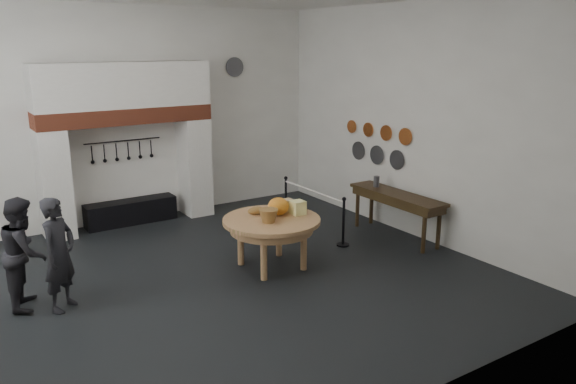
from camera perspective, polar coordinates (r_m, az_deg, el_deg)
floor at (r=9.22m, az=-8.33°, el=-9.14°), size 9.00×8.00×0.02m
wall_back at (r=12.28m, az=-16.72°, el=7.35°), size 9.00×0.02×4.50m
wall_front at (r=5.27m, az=9.49°, el=-1.64°), size 9.00×0.02×4.50m
wall_right at (r=11.16m, az=12.78°, el=6.91°), size 0.02×8.00×4.50m
chimney_pier_left at (r=11.82m, az=-22.64°, el=0.74°), size 0.55×0.70×2.15m
chimney_pier_right at (r=12.65m, az=-9.46°, el=2.57°), size 0.55×0.70×2.15m
hearth_brick_band at (r=11.94m, az=-16.25°, el=7.48°), size 3.50×0.72×0.32m
chimney_hood at (r=11.88m, az=-16.46°, el=10.39°), size 3.50×0.70×0.90m
iron_range at (r=12.42m, az=-15.66°, el=-1.94°), size 1.90×0.45×0.50m
utensil_rail at (r=12.28m, az=-16.44°, el=5.01°), size 1.60×0.02×0.02m
work_table at (r=9.46m, az=-1.68°, el=-2.90°), size 1.95×1.95×0.07m
pumpkin at (r=9.59m, az=-0.98°, el=-1.46°), size 0.36×0.36×0.31m
cheese_block_big at (r=9.63m, az=1.01°, el=-1.60°), size 0.22×0.22×0.24m
cheese_block_small at (r=9.87m, az=-0.07°, el=-1.31°), size 0.18×0.18×0.20m
wicker_basket at (r=9.22m, az=-1.99°, el=-2.43°), size 0.38×0.38×0.22m
bread_loaf at (r=9.67m, az=-3.27°, el=-1.90°), size 0.31×0.18×0.13m
visitor_near at (r=8.63m, az=-22.22°, el=-5.87°), size 0.71×0.71×1.67m
visitor_far at (r=8.96m, az=-25.23°, el=-5.56°), size 0.82×0.94×1.64m
side_table at (r=11.14m, az=11.00°, el=-0.26°), size 0.55×2.20×0.06m
pewter_jug at (r=11.53m, az=8.97°, el=1.06°), size 0.12×0.12×0.22m
copper_pan_a at (r=11.31m, az=11.82°, el=5.53°), size 0.03×0.34×0.34m
copper_pan_b at (r=11.70m, az=9.93°, el=5.93°), size 0.03×0.32×0.32m
copper_pan_c at (r=12.11m, az=8.15°, el=6.29°), size 0.03×0.30×0.30m
copper_pan_d at (r=12.52m, az=6.49°, el=6.63°), size 0.03×0.28×0.28m
pewter_plate_left at (r=11.54m, az=11.00°, el=3.23°), size 0.03×0.40×0.40m
pewter_plate_mid at (r=11.97m, az=9.01°, el=3.73°), size 0.03×0.40×0.40m
pewter_plate_right at (r=12.41m, az=7.16°, el=4.20°), size 0.03×0.40×0.40m
pewter_plate_back_right at (r=13.19m, az=-5.44°, el=12.53°), size 0.44×0.03×0.44m
barrier_post_near at (r=10.63m, az=5.65°, el=-3.16°), size 0.05×0.05×0.90m
barrier_post_far at (r=12.18m, az=-0.22°, el=-0.73°), size 0.05×0.05×0.90m
barrier_rope at (r=11.28m, az=2.54°, el=0.08°), size 0.04×2.00×0.04m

